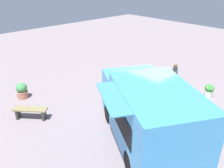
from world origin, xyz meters
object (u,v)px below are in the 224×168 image
Objects in this scene: food_truck at (148,115)px; planter_flowering_near at (22,91)px; person_customer at (175,72)px; plaza_bench at (30,111)px; planter_flowering_far at (209,91)px.

planter_flowering_near is at bearing 106.65° from food_truck.
person_customer is 8.43m from plaza_bench.
planter_flowering_near is at bearing 137.39° from planter_flowering_far.
plaza_bench is (-8.27, 1.66, 0.03)m from person_customer.
person_customer is (5.84, 2.64, -0.82)m from food_truck.
person_customer is at bearing 24.35° from food_truck.
food_truck reaches higher than plaza_bench.
person_customer is 1.26× the size of planter_flowering_far.
planter_flowering_near is 9.27m from planter_flowering_far.
person_customer is 8.58m from planter_flowering_near.
planter_flowering_far is (4.93, 0.07, -0.80)m from food_truck.
planter_flowering_near is (-1.90, 6.35, -0.77)m from food_truck.
planter_flowering_far is 0.53× the size of plaza_bench.
planter_flowering_far is at bearing -29.90° from plaza_bench.
planter_flowering_far is (-0.92, -2.57, 0.02)m from person_customer.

